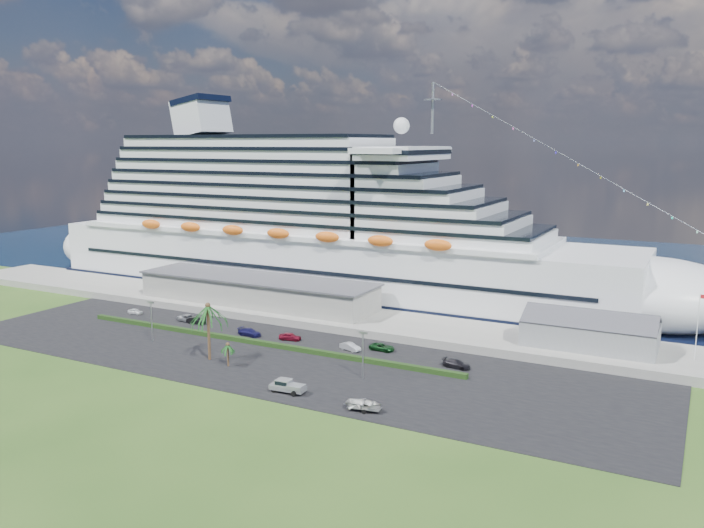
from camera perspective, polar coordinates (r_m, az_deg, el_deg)
The scene contains 23 objects.
ground at distance 122.74m, azimuth -9.29°, elevation -9.07°, with size 420.00×420.00×0.00m, color #2C501A.
asphalt_lot at distance 131.17m, azimuth -6.37°, elevation -7.70°, with size 140.00×38.00×0.12m, color black.
wharf at distance 154.79m, azimuth -0.34°, elevation -4.55°, with size 240.00×20.00×1.80m, color gray.
water at distance 236.43m, azimuth 10.01°, elevation 0.18°, with size 420.00×160.00×0.02m, color black.
cruise_ship at distance 182.75m, azimuth -2.75°, elevation 2.74°, with size 191.00×38.00×54.00m.
terminal_building at distance 166.77m, azimuth -7.94°, elevation -2.13°, with size 61.00×15.00×6.30m.
port_shed at distance 138.03m, azimuth 19.16°, elevation -5.43°, with size 24.00×12.31×7.37m.
flagpole at distance 135.81m, azimuth 26.80°, elevation -4.53°, with size 1.08×0.16×12.00m.
hedge at distance 139.34m, azimuth -7.96°, elevation -6.45°, with size 88.00×1.10×0.90m, color black.
lamp_post_left at distance 144.72m, azimuth -16.34°, elevation -4.19°, with size 1.60×0.35×8.27m.
lamp_post_right at distance 117.38m, azimuth 0.91°, elevation -7.08°, with size 1.60×0.35×8.27m.
palm_tall at distance 129.15m, azimuth -11.89°, elevation -3.93°, with size 8.82×8.82×11.13m.
palm_short at distance 126.13m, azimuth -10.29°, elevation -6.82°, with size 3.53×3.53×4.56m.
parked_car_0 at distance 169.58m, azimuth -17.57°, elevation -3.78°, with size 1.52×3.78×1.29m, color white.
parked_car_1 at distance 157.02m, azimuth -12.84°, elevation -4.61°, with size 1.57×4.50×1.48m, color black.
parked_car_2 at distance 159.29m, azimuth -13.42°, elevation -4.41°, with size 2.57×5.58×1.55m, color #9B9EA3.
parked_car_3 at distance 145.47m, azimuth -8.51°, elevation -5.63°, with size 2.15×5.28×1.53m, color #16154B.
parked_car_4 at distance 141.27m, azimuth -5.17°, elevation -6.02°, with size 1.84×4.57×1.56m, color maroon.
parked_car_5 at distance 134.02m, azimuth -0.15°, elevation -6.89°, with size 1.57×4.50×1.48m, color #B1B3B9.
parked_car_6 at distance 134.05m, azimuth 2.52°, elevation -6.92°, with size 2.33×5.04×1.40m, color #0E3815.
parked_car_7 at distance 125.48m, azimuth 8.69°, elevation -8.20°, with size 2.09×5.15×1.49m, color black.
pickup_truck at distance 112.83m, azimuth -5.41°, elevation -10.03°, with size 6.09×2.63×2.09m.
boat_trailer at distance 104.96m, azimuth 1.03°, elevation -11.53°, with size 6.52×4.81×1.81m.
Camera 1 is at (70.67, -92.06, 39.95)m, focal length 35.00 mm.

